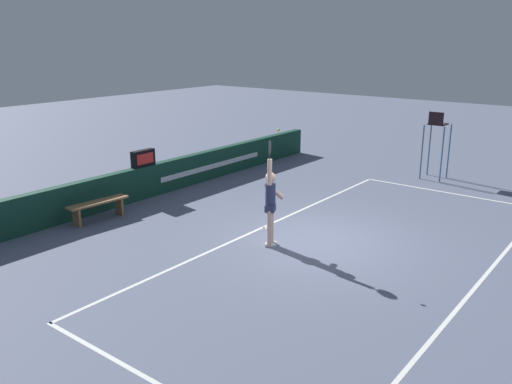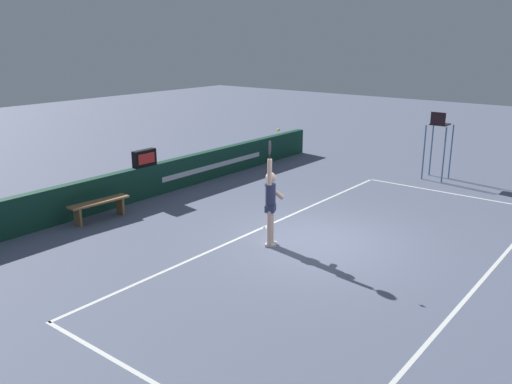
% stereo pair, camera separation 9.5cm
% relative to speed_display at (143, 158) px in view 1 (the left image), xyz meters
% --- Properties ---
extents(ground_plane, '(60.00, 60.00, 0.00)m').
position_rel_speed_display_xyz_m(ground_plane, '(0.09, -5.90, -1.21)').
color(ground_plane, slate).
extents(court_lines, '(12.04, 5.35, 0.00)m').
position_rel_speed_display_xyz_m(court_lines, '(0.09, -6.97, -1.21)').
color(court_lines, white).
rests_on(court_lines, ground).
extents(back_wall, '(16.37, 0.27, 0.96)m').
position_rel_speed_display_xyz_m(back_wall, '(0.10, 0.00, -0.73)').
color(back_wall, '#133B2C').
rests_on(back_wall, ground).
extents(speed_display, '(0.78, 0.20, 0.49)m').
position_rel_speed_display_xyz_m(speed_display, '(0.00, 0.00, 0.00)').
color(speed_display, black).
rests_on(speed_display, back_wall).
extents(tennis_player, '(0.54, 0.48, 2.51)m').
position_rel_speed_display_xyz_m(tennis_player, '(-0.80, -5.23, -0.17)').
color(tennis_player, beige).
rests_on(tennis_player, ground).
extents(tennis_ball, '(0.07, 0.07, 0.07)m').
position_rel_speed_display_xyz_m(tennis_ball, '(-0.81, -5.43, 1.51)').
color(tennis_ball, '#CDE32E').
extents(umpire_chair, '(0.72, 0.72, 2.28)m').
position_rel_speed_display_xyz_m(umpire_chair, '(7.48, -6.00, 0.24)').
color(umpire_chair, '#486B8F').
rests_on(umpire_chair, ground).
extents(courtside_bench_near, '(1.68, 0.49, 0.52)m').
position_rel_speed_display_xyz_m(courtside_bench_near, '(-2.11, -0.62, -0.81)').
color(courtside_bench_near, olive).
rests_on(courtside_bench_near, ground).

